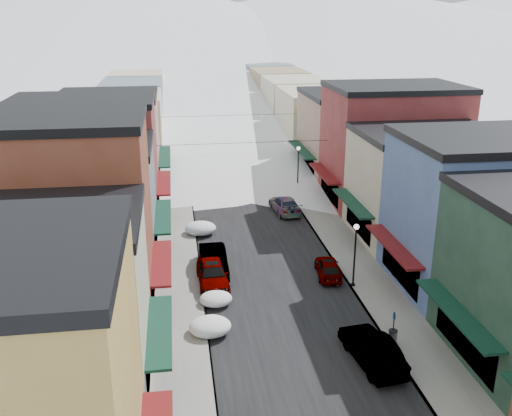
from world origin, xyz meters
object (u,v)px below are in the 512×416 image
object	(u,v)px
car_silver_sedan	(212,273)
trash_can	(393,337)
car_green_sedan	(372,349)
car_dark_hatch	(214,260)
streetlamp_near	(355,247)

from	to	relation	value
car_silver_sedan	trash_can	distance (m)	13.17
car_green_sedan	car_dark_hatch	bearing A→B (deg)	-66.57
car_green_sedan	trash_can	distance (m)	2.20
trash_can	streetlamp_near	size ratio (longest dim) A/B	0.19
trash_can	streetlamp_near	world-z (taller)	streetlamp_near
car_silver_sedan	trash_can	size ratio (longest dim) A/B	5.78
streetlamp_near	car_silver_sedan	bearing A→B (deg)	169.49
streetlamp_near	car_dark_hatch	bearing A→B (deg)	157.08
car_green_sedan	car_silver_sedan	bearing A→B (deg)	-60.81
car_dark_hatch	trash_can	world-z (taller)	car_dark_hatch
car_silver_sedan	streetlamp_near	world-z (taller)	streetlamp_near
car_silver_sedan	streetlamp_near	xyz separation A→B (m)	(9.50, -1.76, 2.11)
car_dark_hatch	trash_can	distance (m)	14.58
car_green_sedan	trash_can	xyz separation A→B (m)	(1.70, 1.37, -0.25)
car_green_sedan	streetlamp_near	size ratio (longest dim) A/B	1.14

